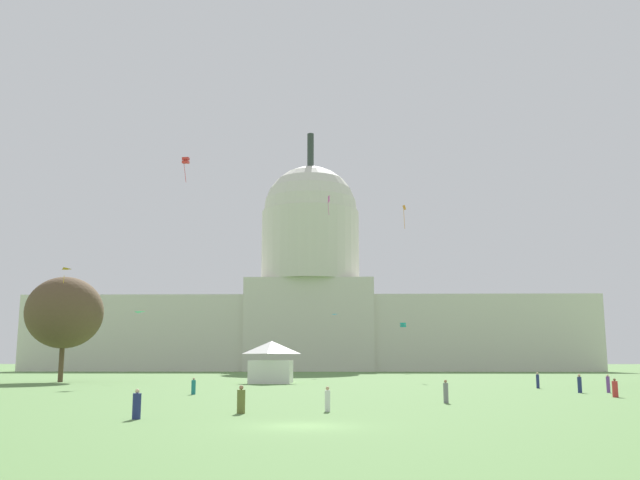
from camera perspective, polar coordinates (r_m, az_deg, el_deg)
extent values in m
plane|color=#567F42|center=(34.18, -1.33, -14.93)|extent=(800.00, 800.00, 0.00)
cube|color=beige|center=(191.23, -11.99, -7.51)|extent=(73.54, 20.20, 19.27)
cube|color=beige|center=(188.41, 10.53, -7.53)|extent=(73.54, 20.20, 19.27)
cube|color=beige|center=(186.32, -0.81, -7.01)|extent=(32.88, 22.22, 23.53)
cylinder|color=beige|center=(188.49, -0.80, -0.57)|extent=(26.23, 26.23, 18.80)
sphere|color=beige|center=(190.20, -0.79, 2.23)|extent=(25.47, 25.47, 25.47)
cylinder|color=#2D3833|center=(194.58, -0.78, 7.29)|extent=(1.80, 1.80, 9.65)
cube|color=white|center=(93.44, -4.00, -10.66)|extent=(5.36, 6.89, 2.95)
pyramid|color=white|center=(93.44, -3.98, -8.73)|extent=(5.63, 7.24, 1.67)
cylinder|color=brown|center=(103.68, -20.32, -9.00)|extent=(0.68, 0.68, 6.52)
ellipsoid|color=brown|center=(103.88, -20.12, -5.57)|extent=(14.62, 14.37, 9.91)
cylinder|color=gray|center=(52.19, 10.22, -12.17)|extent=(0.43, 0.43, 1.43)
sphere|color=#A37556|center=(52.16, 10.19, -11.27)|extent=(0.26, 0.26, 0.22)
cylinder|color=silver|center=(43.37, 0.62, -12.98)|extent=(0.36, 0.36, 1.26)
sphere|color=tan|center=(43.33, 0.61, -12.00)|extent=(0.24, 0.24, 0.23)
cylinder|color=navy|center=(80.41, 17.33, -10.94)|extent=(0.36, 0.36, 1.48)
sphere|color=beige|center=(80.39, 17.30, -10.33)|extent=(0.25, 0.25, 0.23)
cylinder|color=#1E757A|center=(64.72, -10.27, -11.73)|extent=(0.53, 0.53, 1.27)
sphere|color=tan|center=(64.70, -10.25, -11.07)|extent=(0.30, 0.30, 0.22)
cylinder|color=#703D93|center=(72.22, 22.43, -10.84)|extent=(0.45, 0.45, 1.51)
sphere|color=beige|center=(72.19, 22.39, -10.16)|extent=(0.27, 0.27, 0.20)
cylinder|color=navy|center=(70.99, 20.40, -11.01)|extent=(0.50, 0.50, 1.47)
sphere|color=tan|center=(70.97, 20.36, -10.31)|extent=(0.34, 0.34, 0.26)
cylinder|color=navy|center=(39.07, -14.71, -12.97)|extent=(0.45, 0.45, 1.34)
sphere|color=beige|center=(39.03, -14.66, -11.82)|extent=(0.23, 0.23, 0.23)
cylinder|color=olive|center=(42.02, -6.45, -12.95)|extent=(0.67, 0.67, 1.36)
sphere|color=#A37556|center=(41.98, -6.43, -11.85)|extent=(0.35, 0.35, 0.25)
cylinder|color=red|center=(64.03, 22.92, -11.13)|extent=(0.47, 0.47, 1.32)
sphere|color=brown|center=(64.01, 22.87, -10.45)|extent=(0.22, 0.22, 0.22)
cube|color=red|center=(117.66, -10.89, 6.25)|extent=(1.10, 1.15, 0.59)
cube|color=red|center=(117.82, -10.89, 6.52)|extent=(1.10, 1.15, 0.59)
cylinder|color=red|center=(117.19, -10.95, 5.38)|extent=(0.54, 0.20, 3.22)
pyramid|color=gold|center=(100.77, -20.19, -2.29)|extent=(1.42, 1.10, 0.31)
cylinder|color=gold|center=(100.91, -20.16, -3.07)|extent=(0.11, 0.07, 1.21)
pyramid|color=#33BCDB|center=(164.73, 1.17, -6.19)|extent=(1.25, 0.77, 0.27)
cube|color=orange|center=(126.54, 6.88, 2.64)|extent=(0.54, 1.19, 0.90)
cylinder|color=orange|center=(126.09, 6.87, 1.69)|extent=(0.18, 0.23, 3.45)
cube|color=teal|center=(159.27, 6.79, -6.98)|extent=(1.36, 1.36, 0.45)
cube|color=teal|center=(159.30, 6.79, -6.79)|extent=(1.36, 1.36, 0.45)
cube|color=#D1339E|center=(161.39, 0.73, 3.37)|extent=(0.32, 1.00, 1.61)
cylinder|color=#D1339E|center=(160.90, 0.69, 2.59)|extent=(0.28, 0.42, 2.98)
pyramid|color=green|center=(98.82, -14.65, -5.99)|extent=(1.34, 0.91, 0.39)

